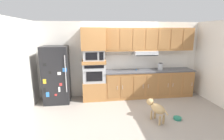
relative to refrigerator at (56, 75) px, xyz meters
The scene contains 18 objects.
ground_plane 2.35m from the refrigerator, 18.13° to the right, with size 9.60×9.60×0.00m, color #9E9389.
back_kitchen_wall 2.15m from the refrigerator, 11.72° to the left, with size 6.20×0.12×2.50m, color silver.
side_panel_left 1.06m from the refrigerator, 136.82° to the right, with size 0.12×7.10×2.50m, color silver.
side_panel_right 4.94m from the refrigerator, ahead, with size 0.12×7.10×2.50m, color white.
refrigerator is the anchor object (origin of this frame).
oven_base_cabinet 1.30m from the refrigerator, ahead, with size 0.74×0.62×0.60m, color #A8703D.
built_in_oven 1.16m from the refrigerator, ahead, with size 0.70×0.62×0.60m.
appliance_mid_shelf 1.22m from the refrigerator, ahead, with size 0.74×0.62×0.10m, color #A8703D.
microwave 1.30m from the refrigerator, ahead, with size 0.64×0.54×0.32m.
appliance_upper_cabinet 1.59m from the refrigerator, ahead, with size 0.74×0.62×0.68m, color #A8703D.
lower_cabinet_run 3.04m from the refrigerator, ahead, with size 2.96×0.63×0.88m.
countertop_slab 3.01m from the refrigerator, ahead, with size 3.00×0.64×0.04m, color #4C4C51.
backsplash_panel 3.04m from the refrigerator, ahead, with size 3.00×0.02×0.50m, color white.
upper_cabinet_with_hood 3.17m from the refrigerator, ahead, with size 2.96×0.48×0.88m.
screwdriver 2.58m from the refrigerator, ahead, with size 0.16×0.15×0.03m.
electric_kettle 3.37m from the refrigerator, ahead, with size 0.17×0.17×0.24m.
dog 3.10m from the refrigerator, 30.60° to the right, with size 0.37×0.74×0.51m.
dog_food_bowl 3.67m from the refrigerator, 26.38° to the right, with size 0.20×0.20×0.06m.
Camera 1 is at (-1.05, -4.53, 2.18)m, focal length 26.97 mm.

